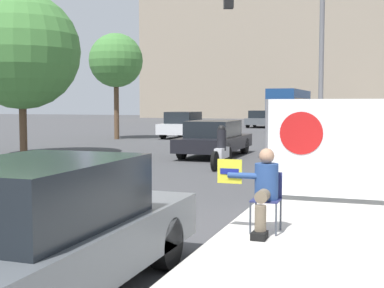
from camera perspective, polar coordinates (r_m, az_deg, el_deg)
ground_plane at (r=7.50m, az=-15.01°, el=-11.33°), size 160.00×160.00×0.00m
sidewalk_curb at (r=21.05m, az=18.38°, el=-1.16°), size 3.76×90.00×0.14m
building_backdrop_far at (r=76.96m, az=14.80°, el=14.16°), size 52.00×12.00×30.67m
seated_protester at (r=7.75m, az=7.66°, el=-4.65°), size 0.91×0.77×1.22m
jogger_on_sidewalk at (r=11.33m, az=12.19°, el=-0.88°), size 0.34×0.34×1.67m
pedestrian_behind at (r=14.13m, az=15.08°, el=0.06°), size 0.34×0.34×1.66m
protest_banner at (r=10.30m, az=14.33°, el=-0.44°), size 2.43×0.06×1.95m
traffic_light_pole at (r=17.94m, az=10.18°, el=11.38°), size 3.10×2.87×6.05m
parked_car_curbside at (r=5.66m, az=-15.55°, el=-8.95°), size 1.77×4.26×1.45m
car_on_road_nearest at (r=20.32m, az=2.39°, el=0.62°), size 1.87×4.56×1.36m
car_on_road_midblock at (r=31.53m, az=-0.86°, el=2.06°), size 1.81×4.46×1.53m
car_on_road_distant at (r=38.20m, az=10.15°, el=2.32°), size 1.71×4.52×1.42m
car_on_road_far_lane at (r=45.59m, az=7.32°, el=2.67°), size 1.84×4.20×1.43m
city_bus_on_road at (r=52.22m, az=10.41°, el=4.14°), size 2.49×11.74×3.30m
motorcycle_on_road at (r=16.55m, az=3.19°, el=-0.66°), size 0.28×2.10×1.34m
street_tree_near_curb at (r=21.20m, az=-17.74°, el=9.43°), size 4.37×4.37×6.15m
street_tree_midblock at (r=30.55m, az=-8.11°, el=8.78°), size 3.02×3.02×5.94m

